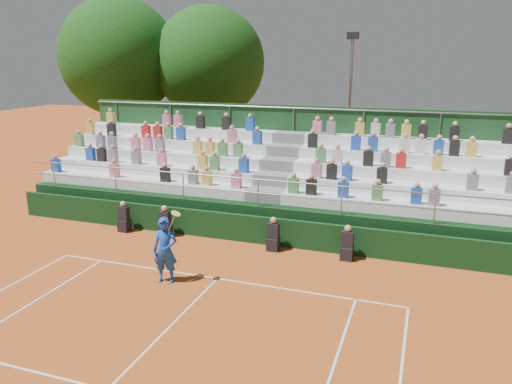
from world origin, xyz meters
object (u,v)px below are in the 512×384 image
(floodlight_mast, at_px, (350,96))
(tree_west, at_px, (119,57))
(tree_east, at_px, (209,63))
(tennis_player, at_px, (165,250))

(floodlight_mast, bearing_deg, tree_west, -176.42)
(tree_west, relative_size, tree_east, 1.05)
(tennis_player, xyz_separation_m, tree_east, (-5.39, 15.24, 5.12))
(tree_west, height_order, tree_east, tree_west)
(tree_east, height_order, floodlight_mast, tree_east)
(tennis_player, relative_size, floodlight_mast, 0.29)
(tree_west, distance_m, floodlight_mast, 13.43)
(tree_east, bearing_deg, tennis_player, -70.51)
(tree_east, bearing_deg, floodlight_mast, -5.19)
(tree_west, bearing_deg, tree_east, 17.75)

